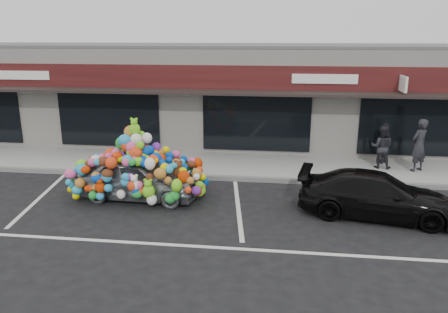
# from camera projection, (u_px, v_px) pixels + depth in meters

# --- Properties ---
(ground) EXTENTS (90.00, 90.00, 0.00)m
(ground) POSITION_uv_depth(u_px,v_px,m) (141.00, 205.00, 12.57)
(ground) COLOR black
(ground) RESTS_ON ground
(shop_building) EXTENTS (24.00, 7.20, 4.31)m
(shop_building) POSITION_uv_depth(u_px,v_px,m) (195.00, 92.00, 20.04)
(shop_building) COLOR white
(shop_building) RESTS_ON ground
(sidewalk) EXTENTS (26.00, 3.00, 0.15)m
(sidewalk) POSITION_uv_depth(u_px,v_px,m) (174.00, 163.00, 16.37)
(sidewalk) COLOR #9A9B95
(sidewalk) RESTS_ON ground
(kerb) EXTENTS (26.00, 0.18, 0.16)m
(kerb) POSITION_uv_depth(u_px,v_px,m) (163.00, 176.00, 14.94)
(kerb) COLOR slate
(kerb) RESTS_ON ground
(parking_stripe_left) EXTENTS (0.73, 4.37, 0.01)m
(parking_stripe_left) POSITION_uv_depth(u_px,v_px,m) (40.00, 197.00, 13.15)
(parking_stripe_left) COLOR silver
(parking_stripe_left) RESTS_ON ground
(parking_stripe_mid) EXTENTS (0.73, 4.37, 0.01)m
(parking_stripe_mid) POSITION_uv_depth(u_px,v_px,m) (238.00, 207.00, 12.42)
(parking_stripe_mid) COLOR silver
(parking_stripe_mid) RESTS_ON ground
(parking_stripe_right) EXTENTS (0.73, 4.37, 0.01)m
(parking_stripe_right) POSITION_uv_depth(u_px,v_px,m) (437.00, 217.00, 11.77)
(parking_stripe_right) COLOR silver
(parking_stripe_right) RESTS_ON ground
(lane_line) EXTENTS (14.00, 0.12, 0.01)m
(lane_line) POSITION_uv_depth(u_px,v_px,m) (194.00, 246.00, 10.13)
(lane_line) COLOR silver
(lane_line) RESTS_ON ground
(toy_car) EXTENTS (2.71, 4.04, 2.31)m
(toy_car) POSITION_uv_depth(u_px,v_px,m) (137.00, 173.00, 12.91)
(toy_car) COLOR #9A9FA4
(toy_car) RESTS_ON ground
(black_sedan) EXTENTS (2.34, 4.34, 1.19)m
(black_sedan) POSITION_uv_depth(u_px,v_px,m) (377.00, 195.00, 11.68)
(black_sedan) COLOR black
(black_sedan) RESTS_ON ground
(pedestrian_a) EXTENTS (0.80, 0.76, 1.84)m
(pedestrian_a) POSITION_uv_depth(u_px,v_px,m) (419.00, 145.00, 14.97)
(pedestrian_a) COLOR #232228
(pedestrian_a) RESTS_ON sidewalk
(pedestrian_b) EXTENTS (0.86, 0.74, 1.53)m
(pedestrian_b) POSITION_uv_depth(u_px,v_px,m) (382.00, 147.00, 15.37)
(pedestrian_b) COLOR black
(pedestrian_b) RESTS_ON sidewalk
(pedestrian_c) EXTENTS (0.92, 0.86, 1.52)m
(pedestrian_c) POSITION_uv_depth(u_px,v_px,m) (384.00, 143.00, 15.94)
(pedestrian_c) COLOR black
(pedestrian_c) RESTS_ON sidewalk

